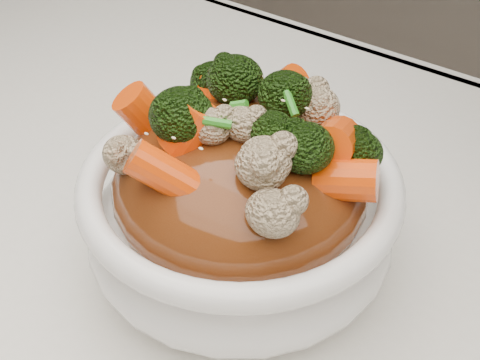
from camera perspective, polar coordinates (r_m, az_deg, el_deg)
The scene contains 8 objects.
tablecloth at distance 0.43m, azimuth -6.60°, elevation -10.99°, with size 1.20×0.80×0.04m, color white.
bowl at distance 0.39m, azimuth 0.00°, elevation -3.58°, with size 0.21×0.21×0.08m, color white, non-canonical shape.
sauce_base at distance 0.37m, azimuth 0.00°, elevation -0.35°, with size 0.17×0.17×0.09m, color #5F2B10.
carrots at distance 0.34m, azimuth 0.00°, elevation 7.64°, with size 0.17×0.17×0.05m, color #FC4C08, non-canonical shape.
broccoli at distance 0.34m, azimuth 0.00°, elevation 7.50°, with size 0.17×0.17×0.04m, color black, non-canonical shape.
cauliflower at distance 0.34m, azimuth 0.00°, elevation 7.22°, with size 0.17×0.17×0.04m, color #CAB18A, non-canonical shape.
scallions at distance 0.33m, azimuth 0.00°, elevation 7.78°, with size 0.13×0.13×0.02m, color #2B891F, non-canonical shape.
sesame_seeds at distance 0.33m, azimuth 0.00°, elevation 7.78°, with size 0.15×0.15×0.01m, color beige, non-canonical shape.
Camera 1 is at (0.20, -0.18, 1.06)m, focal length 42.00 mm.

